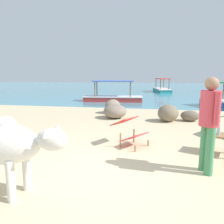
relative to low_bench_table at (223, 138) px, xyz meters
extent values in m
cube|color=#CCB78E|center=(-2.25, -1.23, -0.37)|extent=(18.00, 14.00, 0.04)
cube|color=teal|center=(-2.25, 20.77, -0.39)|extent=(60.00, 36.00, 0.03)
cylinder|color=silver|center=(-3.22, -2.05, -0.07)|extent=(0.11, 0.11, 0.57)
cylinder|color=silver|center=(-3.25, -2.37, -0.07)|extent=(0.11, 0.11, 0.57)
ellipsoid|color=silver|center=(-2.70, -2.26, 0.50)|extent=(0.44, 0.29, 0.29)
cone|color=silver|center=(-2.68, -2.11, 0.62)|extent=(0.11, 0.11, 0.10)
cone|color=silver|center=(-2.71, -2.40, 0.62)|extent=(0.11, 0.11, 0.10)
ellipsoid|color=silver|center=(-3.39, -2.19, 0.66)|extent=(0.31, 0.27, 0.21)
cube|color=olive|center=(0.00, 0.00, 0.05)|extent=(0.87, 0.68, 0.04)
cylinder|color=olive|center=(-0.25, 0.29, -0.16)|extent=(0.05, 0.05, 0.38)
cylinder|color=olive|center=(-0.38, -0.05, -0.16)|extent=(0.05, 0.05, 0.38)
cylinder|color=#A3C6D1|center=(-0.09, -0.01, 0.18)|extent=(0.07, 0.07, 0.22)
cylinder|color=#A3C6D1|center=(-0.09, -0.01, 0.32)|extent=(0.03, 0.03, 0.06)
cylinder|color=black|center=(-0.09, -0.01, 0.36)|extent=(0.03, 0.03, 0.02)
cylinder|color=olive|center=(-1.53, 0.25, -0.28)|extent=(0.04, 0.04, 0.14)
cylinder|color=olive|center=(-1.80, -0.20, -0.28)|extent=(0.04, 0.04, 0.14)
cylinder|color=olive|center=(-1.88, 0.46, -0.18)|extent=(0.04, 0.04, 0.34)
cylinder|color=olive|center=(-2.15, 0.02, -0.18)|extent=(0.04, 0.04, 0.34)
cube|color=red|center=(-1.84, 0.13, -0.11)|extent=(0.64, 0.67, 0.21)
cube|color=red|center=(-2.11, 0.30, 0.22)|extent=(0.67, 0.69, 0.23)
cylinder|color=#428956|center=(-0.56, -0.89, 0.06)|extent=(0.14, 0.14, 0.82)
cylinder|color=#428956|center=(-0.51, -1.07, 0.06)|extent=(0.14, 0.14, 0.82)
cylinder|color=#CC3D47|center=(-0.54, -0.98, 0.76)|extent=(0.32, 0.32, 0.58)
cylinder|color=#CC3D47|center=(-0.59, -0.78, 0.79)|extent=(0.09, 0.09, 0.52)
cylinder|color=#CC3D47|center=(-0.48, -1.18, 0.79)|extent=(0.09, 0.09, 0.52)
sphere|color=#997051|center=(-0.54, -0.98, 1.16)|extent=(0.22, 0.22, 0.22)
ellipsoid|color=gray|center=(-3.14, 4.42, -0.05)|extent=(0.87, 0.97, 0.59)
ellipsoid|color=#6B5B4C|center=(-0.12, 3.30, -0.16)|extent=(0.68, 0.52, 0.38)
ellipsoid|color=#756651|center=(-0.90, 3.10, -0.05)|extent=(1.03, 1.04, 0.60)
ellipsoid|color=gray|center=(-2.85, 3.33, -0.09)|extent=(1.23, 1.23, 0.52)
cube|color=teal|center=(-0.57, 16.71, -0.24)|extent=(1.70, 3.74, 0.28)
cube|color=white|center=(-0.57, 16.71, -0.08)|extent=(1.77, 3.82, 0.04)
cylinder|color=brown|center=(-1.14, 17.71, 0.38)|extent=(0.06, 0.06, 0.95)
cylinder|color=brown|center=(-0.38, 17.84, 0.38)|extent=(0.06, 0.06, 0.95)
cylinder|color=brown|center=(-0.77, 15.58, 0.38)|extent=(0.06, 0.06, 0.95)
cylinder|color=brown|center=(-0.01, 15.72, 0.38)|extent=(0.06, 0.06, 0.95)
cube|color=red|center=(-0.57, 16.71, 0.88)|extent=(1.36, 2.64, 0.06)
cube|color=#C63833|center=(-3.89, 8.67, -0.24)|extent=(3.68, 1.42, 0.28)
cube|color=white|center=(-3.89, 8.67, -0.08)|extent=(3.76, 1.48, 0.04)
cylinder|color=brown|center=(-4.93, 8.19, 0.38)|extent=(0.06, 0.06, 0.95)
cylinder|color=brown|center=(-5.00, 8.96, 0.38)|extent=(0.06, 0.06, 0.95)
cylinder|color=brown|center=(-2.78, 8.39, 0.38)|extent=(0.06, 0.06, 0.95)
cylinder|color=brown|center=(-2.85, 9.15, 0.38)|extent=(0.06, 0.06, 0.95)
cube|color=#3D66C6|center=(-3.89, 8.67, 0.88)|extent=(2.59, 1.16, 0.06)
cylinder|color=brown|center=(2.35, 8.08, 0.38)|extent=(0.06, 0.06, 0.95)
cylinder|color=brown|center=(1.68, 7.69, 0.38)|extent=(0.06, 0.06, 0.95)
camera|label=1|loc=(-1.47, -4.71, 1.31)|focal=34.86mm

